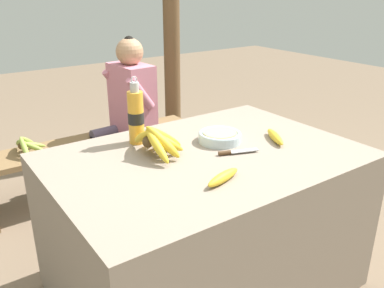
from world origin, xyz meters
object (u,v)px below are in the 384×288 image
serving_bowl (220,136)px  wooden_bench (90,149)px  banana_bunch_ripe (157,139)px  water_bottle (136,116)px  banana_bunch_green (26,145)px  knife (232,152)px  loose_banana_side (275,137)px  loose_banana_front (223,177)px  seated_vendor (127,105)px  support_post_far (171,5)px

serving_bowl → wooden_bench: bearing=101.3°
banana_bunch_ripe → water_bottle: bearing=90.7°
wooden_bench → banana_bunch_green: banana_bunch_green is taller
serving_bowl → banana_bunch_green: size_ratio=0.69×
serving_bowl → knife: bearing=-107.9°
loose_banana_side → banana_bunch_green: 1.57m
knife → wooden_bench: knife is taller
knife → wooden_bench: bearing=116.6°
banana_bunch_ripe → wooden_bench: 1.19m
loose_banana_front → banana_bunch_green: (-0.38, 1.48, -0.26)m
seated_vendor → support_post_far: support_post_far is taller
serving_bowl → knife: 0.16m
banana_bunch_ripe → water_bottle: 0.19m
loose_banana_front → support_post_far: (0.98, 1.91, 0.52)m
banana_bunch_green → water_bottle: bearing=-71.7°
loose_banana_side → seated_vendor: seated_vendor is taller
wooden_bench → loose_banana_front: bearing=-91.0°
wooden_bench → support_post_far: (0.96, 0.43, 0.91)m
loose_banana_front → seated_vendor: seated_vendor is taller
serving_bowl → wooden_bench: 1.23m
water_bottle → seated_vendor: size_ratio=0.29×
knife → support_post_far: 1.96m
water_bottle → wooden_bench: 1.06m
serving_bowl → support_post_far: 1.81m
loose_banana_front → support_post_far: 2.21m
knife → banana_bunch_green: bearing=133.0°
banana_bunch_ripe → seated_vendor: 1.15m
serving_bowl → loose_banana_front: 0.42m
banana_bunch_ripe → support_post_far: (1.06, 1.54, 0.46)m
wooden_bench → banana_bunch_ripe: bearing=-95.0°
loose_banana_front → loose_banana_side: (0.48, 0.19, 0.00)m
loose_banana_front → knife: bearing=42.2°
wooden_bench → support_post_far: support_post_far is taller
support_post_far → water_bottle: bearing=-127.9°
loose_banana_front → wooden_bench: bearing=89.0°
banana_bunch_ripe → banana_bunch_green: size_ratio=1.08×
water_bottle → seated_vendor: seated_vendor is taller
banana_bunch_ripe → loose_banana_side: (0.55, -0.17, -0.05)m
banana_bunch_ripe → wooden_bench: (0.10, 1.10, -0.44)m
loose_banana_side → support_post_far: support_post_far is taller
water_bottle → support_post_far: size_ratio=0.13×
banana_bunch_green → support_post_far: size_ratio=0.12×
loose_banana_side → knife: bearing=-177.8°
water_bottle → seated_vendor: (0.38, 0.89, -0.22)m
knife → support_post_far: size_ratio=0.07×
serving_bowl → seated_vendor: 1.11m
serving_bowl → support_post_far: (0.73, 1.57, 0.51)m
water_bottle → wooden_bench: water_bottle is taller
seated_vendor → banana_bunch_green: (-0.69, 0.04, -0.15)m
knife → serving_bowl: bearing=90.8°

